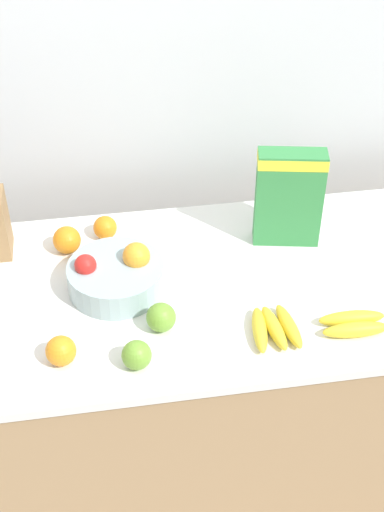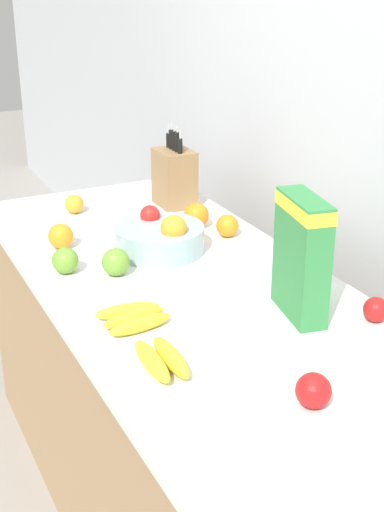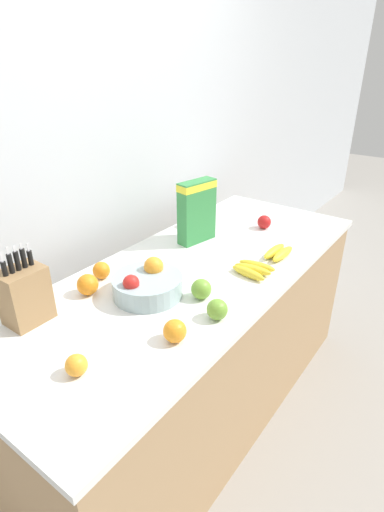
{
  "view_description": "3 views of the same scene",
  "coord_description": "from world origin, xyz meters",
  "px_view_note": "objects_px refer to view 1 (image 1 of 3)",
  "views": [
    {
      "loc": [
        -0.33,
        -1.6,
        2.28
      ],
      "look_at": [
        -0.08,
        0.02,
        0.96
      ],
      "focal_mm": 50.0,
      "sensor_mm": 36.0,
      "label": 1
    },
    {
      "loc": [
        1.64,
        -0.83,
        1.75
      ],
      "look_at": [
        0.03,
        -0.03,
        0.99
      ],
      "focal_mm": 50.0,
      "sensor_mm": 36.0,
      "label": 2
    },
    {
      "loc": [
        -1.33,
        -0.95,
        1.75
      ],
      "look_at": [
        -0.02,
        0.01,
        0.93
      ],
      "focal_mm": 28.0,
      "sensor_mm": 36.0,
      "label": 3
    }
  ],
  "objects_px": {
    "fruit_bowl": "(116,275)",
    "apple_middle": "(161,317)",
    "banana_bunch_left": "(354,324)",
    "apple_by_knife_block": "(309,201)",
    "cereal_box": "(289,194)",
    "banana_bunch_right": "(274,328)",
    "orange_mid_right": "(61,351)",
    "orange_front_left": "(105,228)",
    "apple_leftmost": "(137,355)",
    "orange_front_right": "(67,240)"
  },
  "relations": [
    {
      "from": "orange_mid_right",
      "to": "cereal_box",
      "type": "bearing_deg",
      "value": 30.61
    },
    {
      "from": "fruit_bowl",
      "to": "banana_bunch_right",
      "type": "height_order",
      "value": "fruit_bowl"
    },
    {
      "from": "banana_bunch_right",
      "to": "orange_front_left",
      "type": "bearing_deg",
      "value": 130.08
    },
    {
      "from": "apple_leftmost",
      "to": "cereal_box",
      "type": "bearing_deg",
      "value": 41.89
    },
    {
      "from": "apple_leftmost",
      "to": "orange_mid_right",
      "type": "xyz_separation_m",
      "value": [
        -0.2,
        0.05,
        0.0
      ]
    },
    {
      "from": "cereal_box",
      "to": "orange_mid_right",
      "type": "height_order",
      "value": "cereal_box"
    },
    {
      "from": "apple_middle",
      "to": "orange_mid_right",
      "type": "distance_m",
      "value": 0.29
    },
    {
      "from": "orange_mid_right",
      "to": "orange_front_left",
      "type": "xyz_separation_m",
      "value": [
        0.15,
        0.53,
        -0.0
      ]
    },
    {
      "from": "banana_bunch_right",
      "to": "apple_middle",
      "type": "distance_m",
      "value": 0.32
    },
    {
      "from": "banana_bunch_left",
      "to": "orange_mid_right",
      "type": "xyz_separation_m",
      "value": [
        -0.81,
        0.01,
        0.02
      ]
    },
    {
      "from": "apple_by_knife_block",
      "to": "orange_mid_right",
      "type": "xyz_separation_m",
      "value": [
        -0.85,
        -0.59,
        0.01
      ]
    },
    {
      "from": "fruit_bowl",
      "to": "apple_middle",
      "type": "xyz_separation_m",
      "value": [
        0.11,
        -0.19,
        -0.01
      ]
    },
    {
      "from": "apple_middle",
      "to": "banana_bunch_right",
      "type": "bearing_deg",
      "value": -12.5
    },
    {
      "from": "fruit_bowl",
      "to": "banana_bunch_right",
      "type": "bearing_deg",
      "value": -32.06
    },
    {
      "from": "banana_bunch_left",
      "to": "apple_by_knife_block",
      "type": "relative_size",
      "value": 2.91
    },
    {
      "from": "cereal_box",
      "to": "orange_mid_right",
      "type": "relative_size",
      "value": 3.96
    },
    {
      "from": "orange_mid_right",
      "to": "orange_front_left",
      "type": "bearing_deg",
      "value": 74.3
    },
    {
      "from": "fruit_bowl",
      "to": "orange_front_left",
      "type": "xyz_separation_m",
      "value": [
        -0.02,
        0.26,
        -0.01
      ]
    },
    {
      "from": "orange_mid_right",
      "to": "banana_bunch_left",
      "type": "bearing_deg",
      "value": -0.4
    },
    {
      "from": "apple_by_knife_block",
      "to": "apple_leftmost",
      "type": "distance_m",
      "value": 0.91
    },
    {
      "from": "apple_middle",
      "to": "orange_front_left",
      "type": "xyz_separation_m",
      "value": [
        -0.13,
        0.45,
        -0.0
      ]
    },
    {
      "from": "fruit_bowl",
      "to": "apple_middle",
      "type": "relative_size",
      "value": 3.43
    },
    {
      "from": "banana_bunch_left",
      "to": "orange_front_left",
      "type": "relative_size",
      "value": 2.52
    },
    {
      "from": "apple_leftmost",
      "to": "orange_front_right",
      "type": "bearing_deg",
      "value": 107.98
    },
    {
      "from": "apple_leftmost",
      "to": "apple_middle",
      "type": "relative_size",
      "value": 0.96
    },
    {
      "from": "banana_bunch_right",
      "to": "orange_front_right",
      "type": "relative_size",
      "value": 2.03
    },
    {
      "from": "apple_leftmost",
      "to": "orange_front_right",
      "type": "relative_size",
      "value": 0.91
    },
    {
      "from": "fruit_bowl",
      "to": "apple_middle",
      "type": "height_order",
      "value": "fruit_bowl"
    },
    {
      "from": "apple_leftmost",
      "to": "orange_front_left",
      "type": "xyz_separation_m",
      "value": [
        -0.05,
        0.58,
        -0.0
      ]
    },
    {
      "from": "orange_mid_right",
      "to": "orange_front_left",
      "type": "relative_size",
      "value": 1.07
    },
    {
      "from": "apple_middle",
      "to": "orange_mid_right",
      "type": "xyz_separation_m",
      "value": [
        -0.28,
        -0.08,
        -0.0
      ]
    },
    {
      "from": "orange_front_right",
      "to": "apple_leftmost",
      "type": "bearing_deg",
      "value": -72.02
    },
    {
      "from": "apple_leftmost",
      "to": "orange_front_left",
      "type": "height_order",
      "value": "apple_leftmost"
    },
    {
      "from": "orange_front_left",
      "to": "apple_by_knife_block",
      "type": "bearing_deg",
      "value": 4.28
    },
    {
      "from": "cereal_box",
      "to": "orange_front_left",
      "type": "height_order",
      "value": "cereal_box"
    },
    {
      "from": "fruit_bowl",
      "to": "banana_bunch_left",
      "type": "distance_m",
      "value": 0.7
    },
    {
      "from": "apple_middle",
      "to": "cereal_box",
      "type": "bearing_deg",
      "value": 37.59
    },
    {
      "from": "apple_by_knife_block",
      "to": "banana_bunch_right",
      "type": "bearing_deg",
      "value": -114.83
    },
    {
      "from": "banana_bunch_right",
      "to": "apple_middle",
      "type": "bearing_deg",
      "value": 167.5
    },
    {
      "from": "banana_bunch_right",
      "to": "apple_by_knife_block",
      "type": "relative_size",
      "value": 2.69
    },
    {
      "from": "orange_mid_right",
      "to": "banana_bunch_right",
      "type": "bearing_deg",
      "value": 1.55
    },
    {
      "from": "apple_leftmost",
      "to": "orange_front_right",
      "type": "height_order",
      "value": "orange_front_right"
    },
    {
      "from": "orange_mid_right",
      "to": "orange_front_right",
      "type": "bearing_deg",
      "value": 86.87
    },
    {
      "from": "fruit_bowl",
      "to": "orange_mid_right",
      "type": "distance_m",
      "value": 0.32
    },
    {
      "from": "banana_bunch_right",
      "to": "apple_by_knife_block",
      "type": "bearing_deg",
      "value": 65.17
    },
    {
      "from": "banana_bunch_left",
      "to": "orange_front_right",
      "type": "height_order",
      "value": "orange_front_right"
    },
    {
      "from": "cereal_box",
      "to": "banana_bunch_right",
      "type": "height_order",
      "value": "cereal_box"
    },
    {
      "from": "apple_by_knife_block",
      "to": "orange_front_left",
      "type": "xyz_separation_m",
      "value": [
        -0.7,
        -0.05,
        0.01
      ]
    },
    {
      "from": "fruit_bowl",
      "to": "apple_leftmost",
      "type": "height_order",
      "value": "fruit_bowl"
    },
    {
      "from": "banana_bunch_right",
      "to": "apple_middle",
      "type": "height_order",
      "value": "apple_middle"
    }
  ]
}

